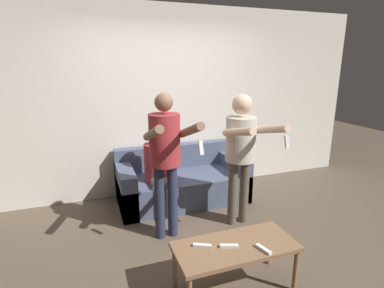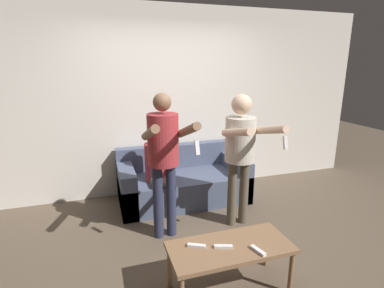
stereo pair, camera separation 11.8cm
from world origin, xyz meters
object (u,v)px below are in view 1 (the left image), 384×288
object	(u,v)px
remote_far	(202,246)
couch	(182,182)
remote_near	(263,249)
remote_mid	(229,246)
person_standing_right	(241,145)
coffee_table	(235,250)
person_standing_left	(165,151)
person_seated	(157,167)

from	to	relation	value
remote_far	couch	bearing A→B (deg)	77.59
remote_near	remote_mid	xyz separation A→B (m)	(-0.24, 0.13, 0.00)
person_standing_right	coffee_table	bearing A→B (deg)	-120.03
person_standing_left	person_standing_right	bearing A→B (deg)	0.09
person_seated	remote_mid	world-z (taller)	person_seated
coffee_table	couch	bearing A→B (deg)	86.29
remote_mid	remote_far	world-z (taller)	same
couch	remote_far	size ratio (longest dim) A/B	11.85
couch	person_standing_right	world-z (taller)	person_standing_right
remote_mid	person_seated	bearing A→B (deg)	96.68
couch	person_standing_right	size ratio (longest dim) A/B	1.13
couch	person_standing_left	distance (m)	1.24
person_standing_left	remote_near	bearing A→B (deg)	-65.99
person_seated	remote_near	world-z (taller)	person_seated
couch	remote_mid	world-z (taller)	couch
person_standing_right	person_seated	size ratio (longest dim) A/B	1.43
remote_mid	remote_far	bearing A→B (deg)	158.95
person_standing_right	person_standing_left	bearing A→B (deg)	-179.91
coffee_table	remote_far	xyz separation A→B (m)	(-0.27, 0.07, 0.06)
person_standing_left	remote_near	xyz separation A→B (m)	(0.50, -1.13, -0.57)
remote_far	person_standing_left	bearing A→B (deg)	93.45
person_seated	coffee_table	world-z (taller)	person_seated
person_standing_left	remote_mid	world-z (taller)	person_standing_left
remote_near	remote_far	world-z (taller)	same
person_standing_left	remote_far	world-z (taller)	person_standing_left
coffee_table	remote_near	size ratio (longest dim) A/B	6.70
person_standing_right	coffee_table	xyz separation A→B (m)	(-0.57, -0.99, -0.60)
remote_near	remote_far	size ratio (longest dim) A/B	1.03
person_seated	person_standing_left	bearing A→B (deg)	-95.23
person_standing_right	remote_mid	size ratio (longest dim) A/B	10.26
remote_far	coffee_table	bearing A→B (deg)	-13.60
remote_mid	person_standing_left	bearing A→B (deg)	104.65
person_standing_right	remote_near	world-z (taller)	person_standing_right
coffee_table	remote_near	bearing A→B (deg)	-39.91
couch	remote_near	bearing A→B (deg)	-88.44
person_seated	coffee_table	bearing A→B (deg)	-80.99
remote_near	person_standing_right	bearing A→B (deg)	70.75
person_standing_right	remote_mid	world-z (taller)	person_standing_right
remote_mid	remote_far	size ratio (longest dim) A/B	1.02
person_standing_left	remote_near	world-z (taller)	person_standing_left
person_standing_right	person_seated	bearing A→B (deg)	140.49
coffee_table	remote_mid	xyz separation A→B (m)	(-0.07, -0.01, 0.06)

